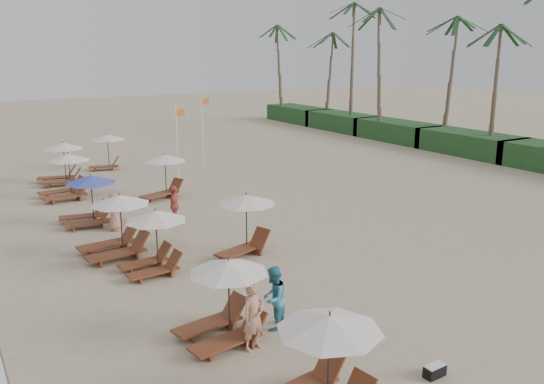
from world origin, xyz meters
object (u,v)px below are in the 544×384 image
lounger_station_4 (87,201)px  beachgoer_near (253,316)px  beachgoer_mid_a (273,298)px  lounger_station_6 (60,166)px  beachgoer_far_a (174,205)px  inland_station_1 (162,173)px  inland_station_0 (243,220)px  lounger_station_0 (320,362)px  inland_station_2 (106,147)px  lounger_station_1 (221,303)px  lounger_station_5 (64,179)px  flag_pole_near (177,140)px  beachgoer_far_b (115,212)px  lounger_station_2 (152,241)px  duffel_bag (435,371)px  lounger_station_3 (114,229)px

lounger_station_4 → beachgoer_near: 13.13m
beachgoer_mid_a → lounger_station_6: bearing=-125.9°
beachgoer_far_a → inland_station_1: bearing=-164.6°
inland_station_0 → inland_station_1: 9.49m
inland_station_0 → beachgoer_far_a: bearing=100.1°
lounger_station_0 → inland_station_2: inland_station_2 is taller
lounger_station_1 → lounger_station_5: lounger_station_5 is taller
lounger_station_5 → beachgoer_far_a: lounger_station_5 is taller
inland_station_1 → flag_pole_near: flag_pole_near is taller
beachgoer_near → beachgoer_mid_a: (1.03, 0.70, -0.02)m
lounger_station_5 → inland_station_1: size_ratio=0.95×
beachgoer_far_a → beachgoer_far_b: beachgoer_far_a is taller
lounger_station_2 → beachgoer_mid_a: 5.79m
beachgoer_near → duffel_bag: 4.56m
lounger_station_6 → lounger_station_4: bearing=-93.9°
lounger_station_0 → lounger_station_2: 9.24m
lounger_station_1 → beachgoer_far_b: lounger_station_1 is taller
lounger_station_3 → beachgoer_mid_a: (2.11, -7.92, -0.13)m
inland_station_0 → lounger_station_5: bearing=108.5°
lounger_station_4 → beachgoer_mid_a: lounger_station_4 is taller
lounger_station_0 → beachgoer_far_a: size_ratio=1.46×
duffel_bag → lounger_station_3: bearing=109.0°
lounger_station_1 → duffel_bag: 5.53m
lounger_station_1 → beachgoer_far_a: (2.78, 10.23, -0.17)m
lounger_station_2 → beachgoer_far_b: size_ratio=1.45×
inland_station_0 → inland_station_2: size_ratio=1.07×
inland_station_0 → inland_station_1: bearing=87.7°
inland_station_2 → inland_station_1: bearing=-86.8°
inland_station_1 → beachgoer_mid_a: 15.29m
beachgoer_near → beachgoer_far_b: 11.67m
lounger_station_1 → inland_station_0: (3.63, 5.46, 0.28)m
flag_pole_near → inland_station_0: bearing=-101.4°
lounger_station_6 → flag_pole_near: size_ratio=0.62×
lounger_station_4 → inland_station_1: 5.23m
beachgoer_far_a → flag_pole_near: (3.41, 7.94, 1.54)m
flag_pole_near → lounger_station_3: bearing=-123.1°
beachgoer_near → beachgoer_mid_a: beachgoer_near is taller
inland_station_1 → beachgoer_near: 16.17m
lounger_station_0 → inland_station_2: bearing=83.7°
inland_station_2 → lounger_station_6: bearing=-141.0°
beachgoer_far_b → duffel_bag: beachgoer_far_b is taller
beachgoer_mid_a → duffel_bag: 4.55m
lounger_station_1 → lounger_station_3: (-0.58, 7.78, -0.03)m
beachgoer_far_a → beachgoer_far_b: (-2.46, 0.60, -0.06)m
lounger_station_0 → beachgoer_near: size_ratio=1.41×
lounger_station_3 → beachgoer_near: size_ratio=1.49×
lounger_station_0 → lounger_station_6: lounger_station_6 is taller
beachgoer_far_b → inland_station_2: bearing=8.6°
inland_station_2 → beachgoer_mid_a: size_ratio=1.45×
lounger_station_2 → beachgoer_mid_a: (1.47, -5.59, -0.25)m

